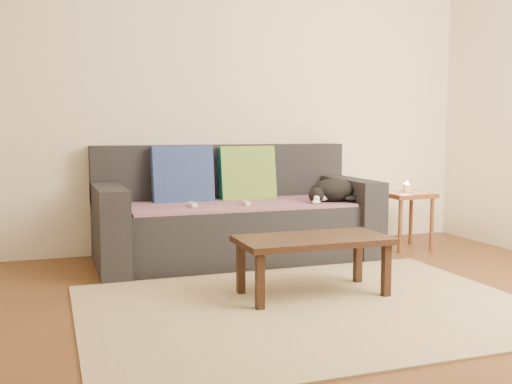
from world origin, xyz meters
The scene contains 13 objects.
ground centered at (0.00, 0.00, 0.00)m, with size 4.50×4.50×0.00m, color brown.
back_wall centered at (0.00, 2.00, 1.30)m, with size 4.50×0.04×2.60m, color beige.
sofa centered at (0.00, 1.57, 0.31)m, with size 2.10×0.94×0.87m.
throw_blanket centered at (0.00, 1.48, 0.43)m, with size 1.66×0.74×0.02m, color #4C2B51.
cushion_navy centered at (-0.36, 1.74, 0.63)m, with size 0.47×0.12×0.47m, color #122050.
cushion_green centered at (0.16, 1.74, 0.63)m, with size 0.45×0.11×0.45m, color #0D543D.
cat centered at (0.71, 1.32, 0.53)m, with size 0.44×0.34×0.18m.
wii_remote_a centered at (-0.38, 1.38, 0.46)m, with size 0.15×0.04×0.03m, color white.
wii_remote_b centered at (0.02, 1.34, 0.46)m, with size 0.15×0.04×0.03m, color white.
side_table centered at (1.47, 1.46, 0.39)m, with size 0.38×0.38×0.47m.
candle centered at (1.47, 1.46, 0.51)m, with size 0.06×0.06×0.09m.
rug centered at (0.00, 0.15, 0.01)m, with size 2.50×1.80×0.01m, color tan.
coffee_table centered at (0.13, 0.38, 0.32)m, with size 0.90×0.45×0.36m.
Camera 1 is at (-1.35, -2.81, 1.01)m, focal length 42.00 mm.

